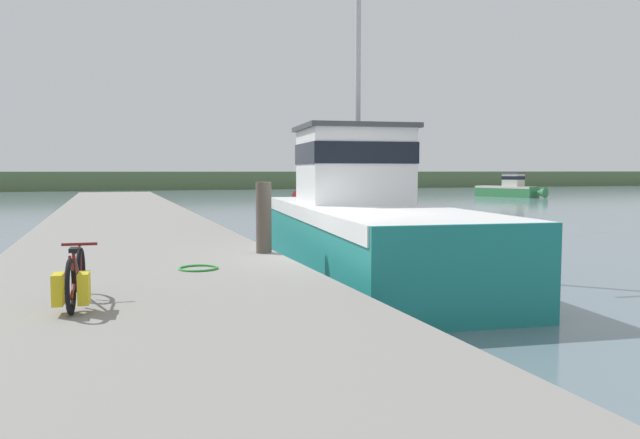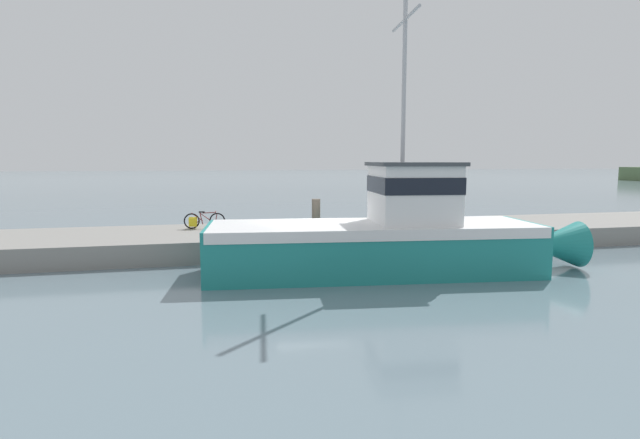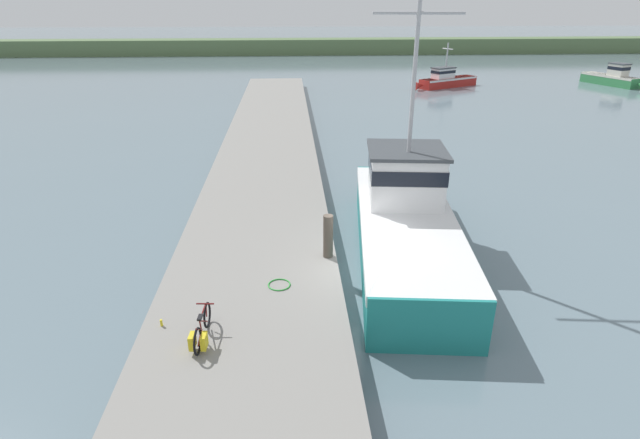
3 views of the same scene
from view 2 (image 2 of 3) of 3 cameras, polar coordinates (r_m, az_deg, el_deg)
name	(u,v)px [view 2 (image 2 of 3)]	position (r m, az deg, el deg)	size (l,w,h in m)	color
ground_plane	(308,265)	(17.68, -1.41, -5.28)	(320.00, 320.00, 0.00)	slate
dock_pier	(291,239)	(21.04, -3.36, -2.20)	(5.32, 80.00, 0.81)	gray
fishing_boat_main	(390,235)	(16.47, 7.98, -1.77)	(4.35, 12.74, 9.54)	teal
bicycle_touring	(201,221)	(21.65, -13.48, -0.14)	(0.50, 1.72, 0.73)	black
mooring_post	(316,218)	(18.67, -0.45, 0.15)	(0.32, 0.32, 1.44)	#51473D
hose_coil	(266,232)	(20.00, -6.16, -1.47)	(0.66, 0.66, 0.04)	green
water_bottle_by_bike	(218,223)	(22.81, -11.53, -0.36)	(0.06, 0.06, 0.18)	yellow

